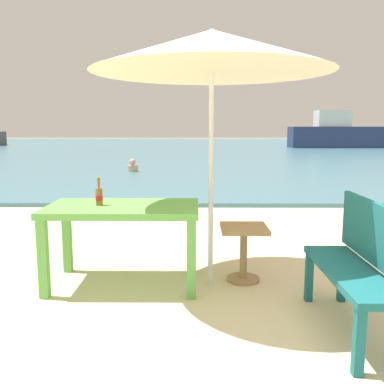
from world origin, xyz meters
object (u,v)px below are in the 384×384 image
Objects in this scene: patio_umbrella at (212,52)px; bench_teal_center at (361,260)px; side_table_wood at (244,245)px; swimmer_person at (132,166)px; picnic_table_green at (123,217)px; boat_ferry at (339,134)px; beer_bottle_amber at (99,195)px.

patio_umbrella is 1.92× the size of bench_teal_center.
swimmer_person is (-2.50, 9.58, -0.11)m from side_table_wood.
patio_umbrella is (0.81, -0.08, 1.47)m from picnic_table_green.
bench_teal_center is 0.17× the size of boat_ferry.
bench_teal_center is (1.85, -0.94, -0.11)m from picnic_table_green.
picnic_table_green reaches higher than swimmer_person.
patio_umbrella is at bearing -77.43° from swimmer_person.
bench_teal_center is 28.91m from boat_ferry.
side_table_wood is at bearing 3.92° from beer_bottle_amber.
bench_teal_center is at bearing -26.86° from picnic_table_green.
side_table_wood is 1.27m from bench_teal_center.
boat_ferry reaches higher than side_table_wood.
picnic_table_green is 5.28× the size of beer_bottle_amber.
bench_teal_center reaches higher than swimmer_person.
side_table_wood is 28.18m from boat_ferry.
patio_umbrella is 1.80m from side_table_wood.
boat_ferry is (12.33, 16.82, 0.79)m from swimmer_person.
patio_umbrella is 28.47m from boat_ferry.
bench_teal_center is at bearing -108.38° from boat_ferry.
patio_umbrella is 10.16m from swimmer_person.
side_table_wood is 0.07× the size of boat_ferry.
swimmer_person is (-2.17, 9.75, -1.88)m from patio_umbrella.
beer_bottle_amber is (-0.22, 0.00, 0.20)m from picnic_table_green.
swimmer_person is at bearing 104.62° from side_table_wood.
patio_umbrella reaches higher than swimmer_person.
swimmer_person is 20.87m from boat_ferry.
beer_bottle_amber reaches higher than bench_teal_center.
patio_umbrella is (1.03, -0.08, 1.26)m from beer_bottle_amber.
swimmer_person is at bearing 102.57° from patio_umbrella.
side_table_wood is at bearing 27.40° from patio_umbrella.
boat_ferry is (11.19, 26.50, 0.17)m from beer_bottle_amber.
beer_bottle_amber is 1.63m from patio_umbrella.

